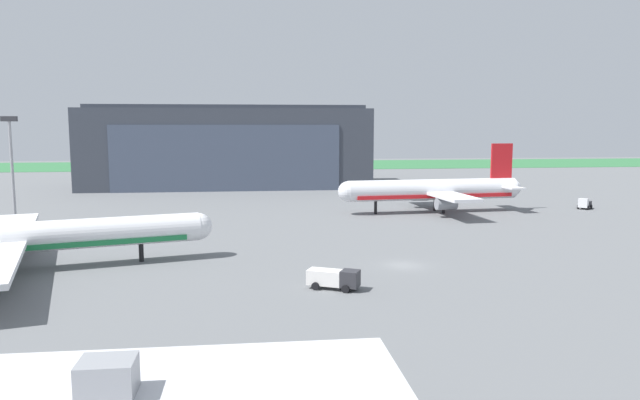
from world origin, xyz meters
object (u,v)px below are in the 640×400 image
at_px(airliner_far_right, 433,190).
at_px(stair_truck, 334,278).
at_px(baggage_tug, 585,204).
at_px(apron_light_mast, 12,163).
at_px(maintenance_hangar, 228,147).

height_order(airliner_far_right, stair_truck, airliner_far_right).
xyz_separation_m(airliner_far_right, baggage_tug, (30.87, 0.74, -3.10)).
relative_size(baggage_tug, apron_light_mast, 0.21).
height_order(maintenance_hangar, airliner_far_right, maintenance_hangar).
bearing_deg(airliner_far_right, stair_truck, -117.23).
relative_size(maintenance_hangar, airliner_far_right, 2.05).
xyz_separation_m(airliner_far_right, stair_truck, (-25.79, -50.11, -3.00)).
bearing_deg(stair_truck, baggage_tug, 41.91).
bearing_deg(maintenance_hangar, apron_light_mast, -115.86).
xyz_separation_m(stair_truck, apron_light_mast, (-44.80, 40.34, 9.27)).
height_order(stair_truck, apron_light_mast, apron_light_mast).
bearing_deg(maintenance_hangar, airliner_far_right, -54.06).
xyz_separation_m(baggage_tug, apron_light_mast, (-101.45, -10.52, 9.37)).
distance_m(maintenance_hangar, apron_light_mast, 71.36).
bearing_deg(baggage_tug, stair_truck, -138.09).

